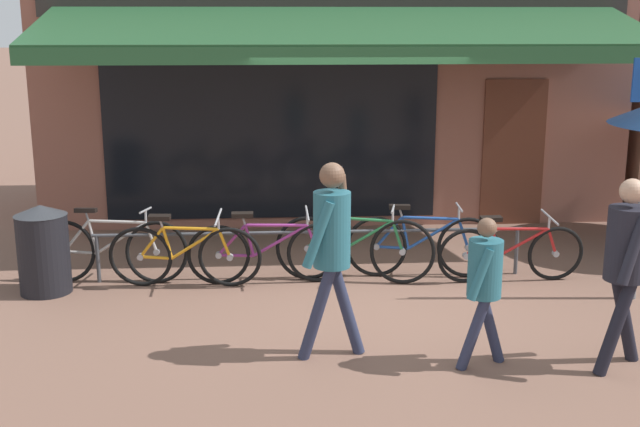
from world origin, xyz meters
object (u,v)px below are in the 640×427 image
pedestrian_child (485,277)px  litter_bin (43,249)px  bicycle_silver (110,249)px  bicycle_orange (185,255)px  pedestrian_second_adult (626,254)px  bicycle_purple (268,252)px  pedestrian_adult (332,238)px  bicycle_green (354,248)px  bicycle_red (511,252)px  bicycle_blue (422,245)px

pedestrian_child → litter_bin: 4.81m
bicycle_silver → bicycle_orange: (0.86, -0.25, -0.00)m
pedestrian_second_adult → pedestrian_child: bearing=162.9°
bicycle_purple → pedestrian_adult: 2.22m
bicycle_purple → bicycle_green: 0.98m
bicycle_red → pedestrian_adult: (-2.19, -1.92, 0.74)m
bicycle_silver → bicycle_red: bicycle_silver is taller
bicycle_blue → pedestrian_child: 2.51m
bicycle_green → litter_bin: litter_bin is taller
bicycle_orange → pedestrian_adult: 2.56m
pedestrian_second_adult → litter_bin: pedestrian_second_adult is taller
bicycle_green → pedestrian_second_adult: bearing=-39.1°
pedestrian_adult → bicycle_orange: bearing=136.8°
bicycle_silver → pedestrian_second_adult: size_ratio=1.06×
bicycle_silver → bicycle_orange: bearing=-11.5°
pedestrian_adult → pedestrian_second_adult: (2.44, -0.40, -0.08)m
bicycle_red → litter_bin: (-5.18, -0.01, 0.14)m
bicycle_orange → pedestrian_adult: (1.48, -1.97, 0.71)m
bicycle_silver → bicycle_green: bearing=1.6°
pedestrian_second_adult → litter_bin: 5.92m
bicycle_silver → pedestrian_child: (3.62, -2.51, 0.42)m
bicycle_red → bicycle_silver: bearing=174.5°
bicycle_blue → pedestrian_adult: size_ratio=1.00×
bicycle_red → pedestrian_adult: 3.00m
bicycle_blue → pedestrian_second_adult: pedestrian_second_adult is taller
bicycle_red → pedestrian_child: size_ratio=1.28×
bicycle_silver → pedestrian_adult: pedestrian_adult is taller
bicycle_blue → pedestrian_adult: (-1.22, -2.19, 0.71)m
pedestrian_second_adult → bicycle_red: bearing=84.7°
bicycle_orange → litter_bin: litter_bin is taller
bicycle_silver → litter_bin: bearing=-148.7°
bicycle_green → pedestrian_adult: 2.22m
bicycle_blue → pedestrian_child: bearing=-82.8°
bicycle_green → pedestrian_second_adult: size_ratio=1.08×
pedestrian_child → pedestrian_second_adult: bearing=-2.3°
bicycle_purple → bicycle_green: (0.98, 0.04, 0.02)m
bicycle_silver → pedestrian_child: pedestrian_child is taller
bicycle_silver → pedestrian_second_adult: pedestrian_second_adult is taller
litter_bin → bicycle_silver: bearing=26.5°
bicycle_purple → bicycle_silver: bearing=173.0°
bicycle_green → pedestrian_adult: pedestrian_adult is taller
pedestrian_child → pedestrian_second_adult: pedestrian_second_adult is taller
bicycle_orange → bicycle_red: bearing=3.6°
bicycle_purple → pedestrian_adult: size_ratio=1.04×
bicycle_green → pedestrian_child: 2.53m
bicycle_orange → litter_bin: size_ratio=1.74×
bicycle_silver → bicycle_blue: size_ratio=1.01×
bicycle_blue → bicycle_red: 1.01m
bicycle_green → litter_bin: size_ratio=1.84×
bicycle_green → litter_bin: (-3.41, -0.17, 0.10)m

